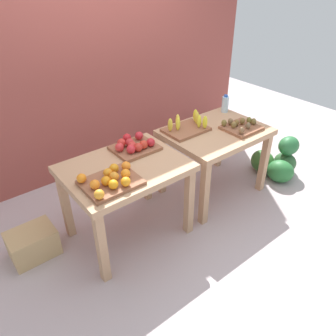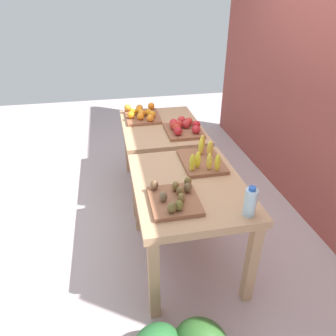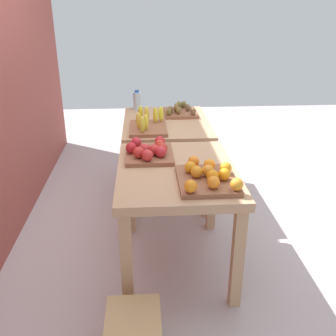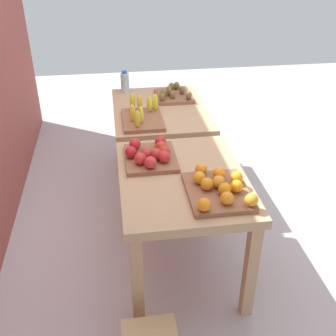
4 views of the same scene
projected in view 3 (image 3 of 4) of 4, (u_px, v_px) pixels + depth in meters
The scene contains 9 objects.
ground_plane at pixel (170, 223), 3.41m from camera, with size 8.00×8.00×0.00m, color #B8A6A9.
display_table_left at pixel (176, 184), 2.63m from camera, with size 1.04×0.80×0.77m.
display_table_right at pixel (166, 132), 3.65m from camera, with size 1.04×0.80×0.77m.
orange_bin at pixel (208, 177), 2.36m from camera, with size 0.46×0.38×0.11m.
apple_bin at pixel (149, 151), 2.76m from camera, with size 0.40×0.35×0.11m.
banana_crate at pixel (148, 125), 3.35m from camera, with size 0.44×0.32×0.17m.
kiwi_bin at pixel (180, 111), 3.80m from camera, with size 0.36×0.32×0.10m.
water_bottle at pixel (137, 101), 3.94m from camera, with size 0.08×0.08×0.20m.
watermelon_pile at pixel (183, 147), 4.67m from camera, with size 0.58×0.68×0.47m.
Camera 3 is at (-2.92, 0.22, 1.81)m, focal length 40.84 mm.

